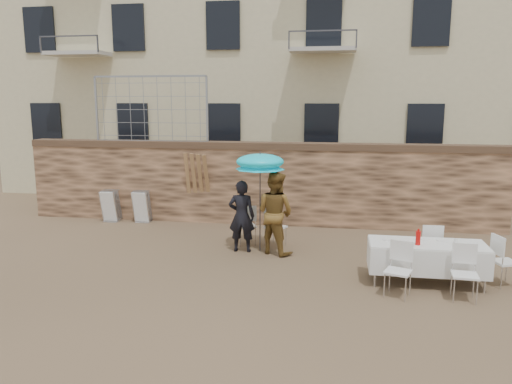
# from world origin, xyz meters

# --- Properties ---
(ground) EXTENTS (80.00, 80.00, 0.00)m
(ground) POSITION_xyz_m (0.00, 0.00, 0.00)
(ground) COLOR brown
(ground) RESTS_ON ground
(stone_wall) EXTENTS (13.00, 0.50, 2.20)m
(stone_wall) POSITION_xyz_m (0.00, 5.00, 1.10)
(stone_wall) COLOR brown
(stone_wall) RESTS_ON ground
(chain_link_fence) EXTENTS (3.20, 0.06, 1.80)m
(chain_link_fence) POSITION_xyz_m (-3.00, 5.00, 3.10)
(chain_link_fence) COLOR gray
(chain_link_fence) RESTS_ON stone_wall
(man_suit) EXTENTS (0.60, 0.40, 1.62)m
(man_suit) POSITION_xyz_m (0.05, 2.35, 0.81)
(man_suit) COLOR black
(man_suit) RESTS_ON ground
(woman_dress) EXTENTS (1.12, 1.05, 1.84)m
(woman_dress) POSITION_xyz_m (0.80, 2.35, 0.92)
(woman_dress) COLOR olive
(woman_dress) RESTS_ON ground
(umbrella) EXTENTS (1.10, 1.10, 2.09)m
(umbrella) POSITION_xyz_m (0.45, 2.45, 1.97)
(umbrella) COLOR #3F3F44
(umbrella) RESTS_ON ground
(couple_chair_left) EXTENTS (0.64, 0.64, 0.96)m
(couple_chair_left) POSITION_xyz_m (0.05, 2.90, 0.48)
(couple_chair_left) COLOR white
(couple_chair_left) RESTS_ON ground
(couple_chair_right) EXTENTS (0.65, 0.65, 0.96)m
(couple_chair_right) POSITION_xyz_m (0.75, 2.90, 0.48)
(couple_chair_right) COLOR white
(couple_chair_right) RESTS_ON ground
(banquet_table) EXTENTS (2.10, 0.85, 0.78)m
(banquet_table) POSITION_xyz_m (3.81, 0.94, 0.73)
(banquet_table) COLOR white
(banquet_table) RESTS_ON ground
(soda_bottle) EXTENTS (0.09, 0.09, 0.26)m
(soda_bottle) POSITION_xyz_m (3.61, 0.79, 0.91)
(soda_bottle) COLOR red
(soda_bottle) RESTS_ON banquet_table
(table_chair_front_left) EXTENTS (0.62, 0.62, 0.96)m
(table_chair_front_left) POSITION_xyz_m (3.21, 0.19, 0.48)
(table_chair_front_left) COLOR white
(table_chair_front_left) RESTS_ON ground
(table_chair_front_right) EXTENTS (0.52, 0.52, 0.96)m
(table_chair_front_right) POSITION_xyz_m (4.31, 0.19, 0.48)
(table_chair_front_right) COLOR white
(table_chair_front_right) RESTS_ON ground
(table_chair_back) EXTENTS (0.49, 0.49, 0.96)m
(table_chair_back) POSITION_xyz_m (4.01, 1.74, 0.48)
(table_chair_back) COLOR white
(table_chair_back) RESTS_ON ground
(table_chair_side) EXTENTS (0.60, 0.60, 0.96)m
(table_chair_side) POSITION_xyz_m (5.21, 1.04, 0.48)
(table_chair_side) COLOR white
(table_chair_side) RESTS_ON ground
(chair_stack_left) EXTENTS (0.46, 0.47, 0.92)m
(chair_stack_left) POSITION_xyz_m (-4.08, 4.65, 0.46)
(chair_stack_left) COLOR white
(chair_stack_left) RESTS_ON ground
(chair_stack_right) EXTENTS (0.46, 0.40, 0.92)m
(chair_stack_right) POSITION_xyz_m (-3.18, 4.65, 0.46)
(chair_stack_right) COLOR white
(chair_stack_right) RESTS_ON ground
(wood_planks) EXTENTS (0.70, 0.20, 2.00)m
(wood_planks) POSITION_xyz_m (-1.58, 4.72, 1.00)
(wood_planks) COLOR #A37749
(wood_planks) RESTS_ON ground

